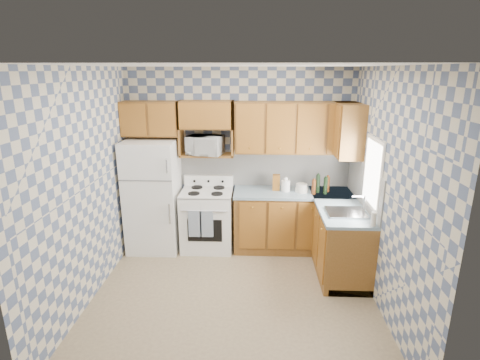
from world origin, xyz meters
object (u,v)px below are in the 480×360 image
Objects in this scene: refrigerator at (153,196)px; stove_body at (208,220)px; electric_kettle at (286,186)px; microwave at (205,145)px.

stove_body is at bearing 1.78° from refrigerator.
refrigerator is 1.99m from electric_kettle.
stove_body is at bearing -178.38° from electric_kettle.
stove_body is (0.80, 0.03, -0.39)m from refrigerator.
stove_body is 1.30m from electric_kettle.
electric_kettle is at bearing 1.62° from stove_body.
microwave is at bearing 100.66° from stove_body.
microwave is (0.78, 0.14, 0.75)m from refrigerator.
electric_kettle is at bearing 1.69° from refrigerator.
microwave is 3.02× the size of electric_kettle.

